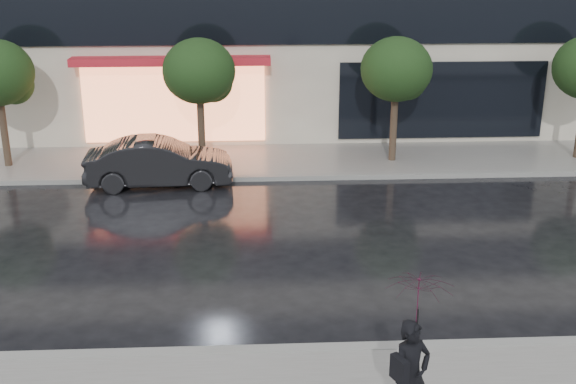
{
  "coord_description": "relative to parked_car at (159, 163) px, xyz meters",
  "views": [
    {
      "loc": [
        -1.41,
        -11.78,
        6.8
      ],
      "look_at": [
        -0.64,
        3.46,
        1.4
      ],
      "focal_mm": 45.0,
      "sensor_mm": 36.0,
      "label": 1
    }
  ],
  "objects": [
    {
      "name": "sidewalk_far",
      "position": [
        4.11,
        2.06,
        -0.63
      ],
      "size": [
        60.0,
        3.5,
        0.12
      ],
      "primitive_type": "cube",
      "color": "slate",
      "rests_on": "ground"
    },
    {
      "name": "pedestrian_with_umbrella",
      "position": [
        4.91,
        -11.33,
        0.98
      ],
      "size": [
        1.24,
        1.25,
        2.37
      ],
      "rotation": [
        0.0,
        0.0,
        0.43
      ],
      "color": "black",
      "rests_on": "sidewalk_near"
    },
    {
      "name": "tree_mid_west",
      "position": [
        1.17,
        1.84,
        2.23
      ],
      "size": [
        2.2,
        2.2,
        3.99
      ],
      "color": "#33261C",
      "rests_on": "ground"
    },
    {
      "name": "tree_mid_east",
      "position": [
        7.17,
        1.84,
        2.23
      ],
      "size": [
        2.2,
        2.2,
        3.99
      ],
      "color": "#33261C",
      "rests_on": "ground"
    },
    {
      "name": "curb_near",
      "position": [
        4.11,
        -9.19,
        -0.62
      ],
      "size": [
        60.0,
        0.25,
        0.14
      ],
      "primitive_type": "cube",
      "color": "gray",
      "rests_on": "ground"
    },
    {
      "name": "ground",
      "position": [
        4.11,
        -8.19,
        -0.69
      ],
      "size": [
        120.0,
        120.0,
        0.0
      ],
      "primitive_type": "plane",
      "color": "black",
      "rests_on": "ground"
    },
    {
      "name": "curb_far",
      "position": [
        4.11,
        0.31,
        -0.62
      ],
      "size": [
        60.0,
        0.25,
        0.14
      ],
      "primitive_type": "cube",
      "color": "gray",
      "rests_on": "ground"
    },
    {
      "name": "parked_car",
      "position": [
        0.0,
        0.0,
        0.0
      ],
      "size": [
        4.25,
        1.69,
        1.38
      ],
      "primitive_type": "imported",
      "rotation": [
        0.0,
        0.0,
        1.63
      ],
      "color": "black",
      "rests_on": "ground"
    }
  ]
}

